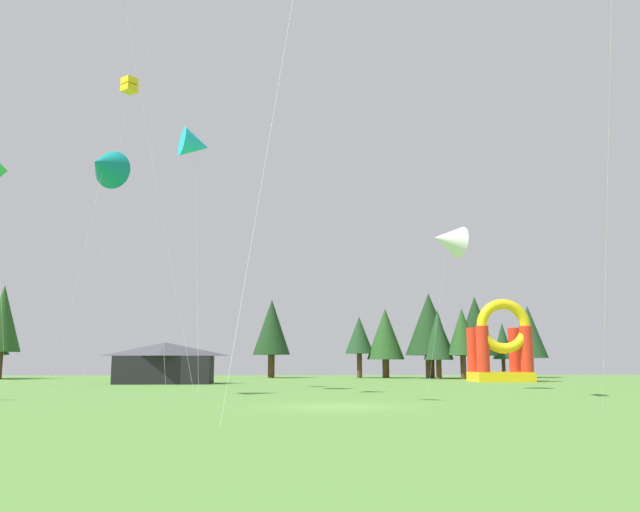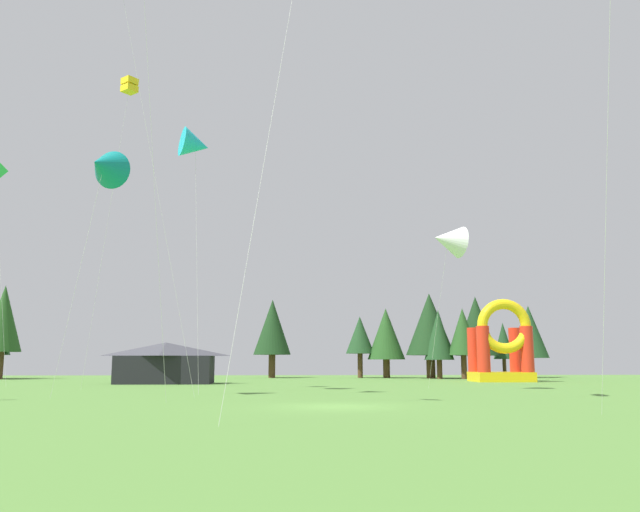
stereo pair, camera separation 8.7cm
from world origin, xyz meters
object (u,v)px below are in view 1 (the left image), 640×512
Objects in this scene: kite_teal_delta at (104,166)px; kite_white_delta at (448,240)px; inflatable_red_slide at (501,349)px; festival_tent at (165,363)px; kite_cyan_delta at (195,145)px; kite_yellow_box at (129,86)px.

kite_teal_delta is 21.23m from kite_white_delta.
inflatable_red_slide is (8.85, 16.93, -6.60)m from kite_white_delta.
kite_teal_delta reaches higher than festival_tent.
kite_white_delta is at bearing 20.16° from kite_teal_delta.
kite_white_delta is at bearing -117.59° from inflatable_red_slide.
inflatable_red_slide is at bearing 40.18° from kite_teal_delta.
kite_yellow_box is at bearing 157.84° from kite_cyan_delta.
kite_teal_delta is 22.97m from festival_tent.
kite_teal_delta is 38.56m from inflatable_red_slide.
festival_tent is at bearing 146.23° from kite_white_delta.
inflatable_red_slide is at bearing 29.38° from kite_yellow_box.
kite_cyan_delta reaches higher than kite_teal_delta.
kite_white_delta is at bearing -0.96° from kite_yellow_box.
inflatable_red_slide is at bearing 36.69° from kite_cyan_delta.
kite_teal_delta is 0.80× the size of kite_cyan_delta.
kite_teal_delta reaches higher than inflatable_red_slide.
kite_yellow_box is 6.77m from kite_cyan_delta.
inflatable_red_slide is (24.81, 18.48, -12.13)m from kite_cyan_delta.
kite_teal_delta is at bearing -89.59° from festival_tent.
inflatable_red_slide is (28.65, 24.20, -8.95)m from kite_teal_delta.
kite_teal_delta is 1.72× the size of festival_tent.
festival_tent is (-19.95, 13.34, -7.79)m from kite_white_delta.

